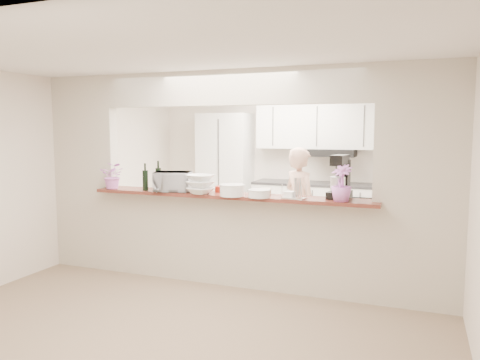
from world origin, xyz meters
The scene contains 19 objects.
floor centered at (0.00, 0.00, 0.00)m, with size 6.00×6.00×0.00m, color gray.
tile_overlay centered at (0.00, 1.55, 0.01)m, with size 5.00×2.90×0.01m, color beige.
partition centered at (0.00, 0.00, 1.48)m, with size 5.00×0.15×2.50m.
bar_counter centered at (0.00, 0.00, 0.58)m, with size 3.40×0.38×1.09m.
kitchen_cabinets centered at (-0.19, 2.72, 0.97)m, with size 3.15×0.62×2.25m.
refrigerator centered at (2.05, 2.65, 0.85)m, with size 0.75×0.70×1.70m, color #A9AAAE.
flower_left centered at (-1.51, -0.15, 1.25)m, with size 0.30×0.26×0.33m, color #E679D7.
wine_bottle_a centered at (-1.05, -0.15, 1.22)m, with size 0.07×0.07×0.33m.
wine_bottle_b centered at (-1.00, 0.07, 1.23)m, with size 0.07×0.07×0.35m.
toaster_oven centered at (-0.70, -0.10, 1.21)m, with size 0.43×0.29×0.24m, color #B9B8BE.
serving_bowls centered at (-0.30, -0.17, 1.20)m, with size 0.30×0.30×0.22m, color white.
plate_stack_a centered at (0.10, -0.19, 1.15)m, with size 0.28×0.28×0.13m.
plate_stack_b centered at (0.42, -0.19, 1.13)m, with size 0.25×0.25×0.09m.
red_bowl centered at (-0.15, 0.08, 1.12)m, with size 0.15×0.15×0.07m, color maroon.
tan_bowl centered at (0.40, 0.07, 1.12)m, with size 0.14×0.14×0.07m, color #CCBC90.
utensil_caddy centered at (0.80, -0.15, 1.19)m, with size 0.27×0.19×0.23m.
stand_mixer centered at (1.25, 0.07, 1.30)m, with size 0.25×0.35×0.47m.
flower_right centered at (1.30, -0.15, 1.28)m, with size 0.21×0.21×0.38m, color #CC6FCE.
person centered at (0.57, 1.09, 0.79)m, with size 0.58×0.38×1.58m, color #D6A38B.
Camera 1 is at (2.04, -4.98, 1.84)m, focal length 35.00 mm.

